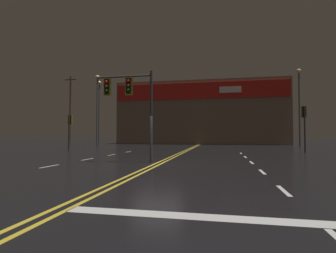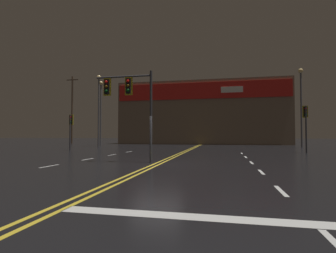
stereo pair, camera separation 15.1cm
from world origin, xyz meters
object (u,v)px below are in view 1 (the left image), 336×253
(traffic_signal_corner_northwest, at_px, (70,124))
(streetlight_median_approach, at_px, (299,97))
(streetlight_near_left, at_px, (99,104))
(traffic_signal_median, at_px, (128,94))
(streetlight_near_right, at_px, (97,101))
(traffic_signal_corner_northeast, at_px, (304,118))

(traffic_signal_corner_northwest, bearing_deg, streetlight_median_approach, 26.15)
(streetlight_near_left, bearing_deg, traffic_signal_median, -60.30)
(streetlight_near_left, relative_size, streetlight_near_right, 1.00)
(streetlight_near_right, bearing_deg, traffic_signal_corner_northwest, -82.31)
(traffic_signal_corner_northwest, height_order, streetlight_median_approach, streetlight_median_approach)
(streetlight_near_right, xyz_separation_m, streetlight_median_approach, (24.80, 3.75, 0.28))
(traffic_signal_median, relative_size, traffic_signal_corner_northeast, 1.27)
(traffic_signal_corner_northeast, xyz_separation_m, streetlight_near_right, (-22.12, 7.16, 2.96))
(traffic_signal_median, bearing_deg, streetlight_median_approach, 55.00)
(traffic_signal_corner_northeast, xyz_separation_m, streetlight_near_left, (-23.63, 10.78, 2.98))
(streetlight_near_right, bearing_deg, streetlight_near_left, 112.58)
(traffic_signal_corner_northwest, distance_m, streetlight_near_left, 12.26)
(streetlight_median_approach, bearing_deg, streetlight_near_left, -179.71)
(streetlight_near_left, bearing_deg, traffic_signal_corner_northwest, -77.41)
(streetlight_near_left, height_order, streetlight_median_approach, streetlight_median_approach)
(streetlight_median_approach, bearing_deg, traffic_signal_corner_northwest, -153.85)
(traffic_signal_corner_northeast, xyz_separation_m, traffic_signal_corner_northwest, (-21.06, -0.73, -0.34))
(traffic_signal_median, xyz_separation_m, traffic_signal_corner_northeast, (11.86, 9.85, -0.88))
(traffic_signal_median, height_order, streetlight_near_left, streetlight_near_left)
(traffic_signal_corner_northwest, relative_size, streetlight_median_approach, 0.36)
(traffic_signal_corner_northeast, relative_size, streetlight_near_right, 0.43)
(traffic_signal_corner_northeast, height_order, streetlight_near_right, streetlight_near_right)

